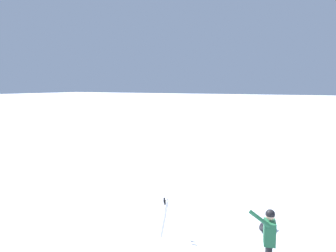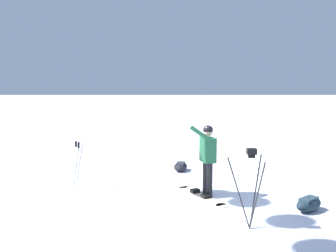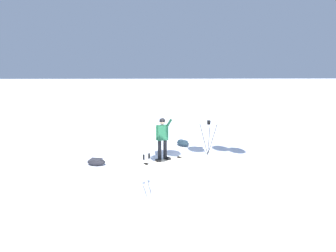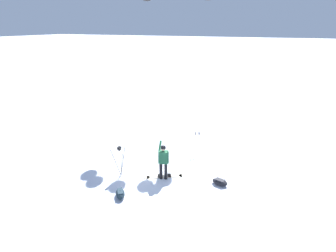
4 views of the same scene
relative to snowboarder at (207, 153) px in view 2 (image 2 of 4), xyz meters
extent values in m
plane|color=white|center=(-0.45, 0.69, -0.98)|extent=(300.00, 300.00, 0.00)
cylinder|color=black|center=(-0.10, -0.04, -0.59)|extent=(0.14, 0.14, 0.79)
cylinder|color=black|center=(0.11, 0.02, -0.59)|extent=(0.14, 0.14, 0.79)
cube|color=#1E5938|center=(0.00, -0.01, 0.08)|extent=(0.45, 0.36, 0.56)
sphere|color=tan|center=(0.00, -0.01, 0.50)|extent=(0.21, 0.21, 0.21)
sphere|color=black|center=(0.00, -0.01, 0.53)|extent=(0.22, 0.22, 0.22)
cylinder|color=#1E5938|center=(-0.23, 0.17, 0.47)|extent=(0.22, 0.51, 0.39)
cylinder|color=#1E5938|center=(0.20, 0.03, 0.08)|extent=(0.09, 0.09, 0.56)
cube|color=beige|center=(-0.02, 0.15, -0.97)|extent=(1.51, 1.00, 0.02)
cylinder|color=beige|center=(-0.71, -0.23, -0.97)|extent=(0.27, 0.27, 0.02)
cylinder|color=beige|center=(0.67, 0.54, -0.97)|extent=(0.27, 0.27, 0.02)
cube|color=black|center=(-0.21, 0.04, -0.92)|extent=(0.22, 0.24, 0.08)
cube|color=black|center=(0.17, 0.26, -0.92)|extent=(0.22, 0.24, 0.08)
ellipsoid|color=black|center=(2.40, 0.51, -0.86)|extent=(0.73, 0.51, 0.25)
cube|color=#2C2C33|center=(2.40, 0.51, -0.77)|extent=(0.44, 0.31, 0.08)
cylinder|color=#262628|center=(-1.85, -0.33, -0.35)|extent=(0.05, 0.42, 1.26)
cylinder|color=#262628|center=(-2.05, -0.59, -0.35)|extent=(0.41, 0.16, 1.26)
cylinder|color=#262628|center=(-1.71, -0.65, -0.35)|extent=(0.34, 0.29, 1.26)
cube|color=black|center=(-1.86, -0.53, 0.31)|extent=(0.10, 0.10, 0.06)
cube|color=black|center=(-1.86, -0.53, 0.39)|extent=(0.12, 0.16, 0.10)
ellipsoid|color=#192833|center=(-1.01, -1.91, -0.84)|extent=(0.70, 0.76, 0.28)
cube|color=#263A47|center=(-1.01, -1.91, -0.74)|extent=(0.42, 0.46, 0.08)
cylinder|color=gray|center=(0.47, 3.03, -0.40)|extent=(0.11, 0.21, 1.15)
cylinder|color=black|center=(0.47, 3.03, 0.12)|extent=(0.05, 0.05, 0.14)
cylinder|color=gray|center=(0.61, 3.13, -0.40)|extent=(0.17, 0.18, 1.15)
cylinder|color=black|center=(0.61, 3.13, 0.12)|extent=(0.05, 0.05, 0.14)
camera|label=1|loc=(-7.34, -1.28, 3.48)|focal=34.28mm
camera|label=2|loc=(-7.60, 0.92, 1.43)|focal=36.56mm
camera|label=3|loc=(0.39, 10.07, 2.29)|focal=29.33mm
camera|label=4|loc=(4.32, -9.42, 5.40)|focal=28.85mm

